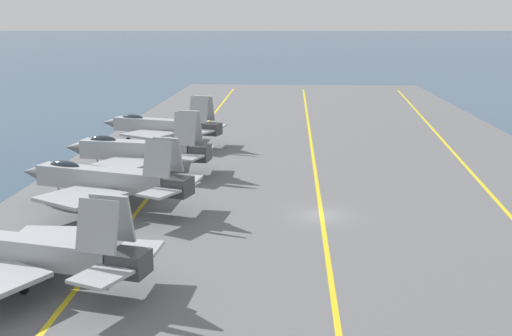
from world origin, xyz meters
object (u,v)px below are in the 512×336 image
parked_jet_nearest (21,250)px  parked_jet_fourth (162,126)px  parked_jet_second (106,180)px  parked_jet_third (139,150)px

parked_jet_nearest → parked_jet_fourth: size_ratio=1.03×
parked_jet_nearest → parked_jet_fourth: bearing=0.7°
parked_jet_nearest → parked_jet_second: size_ratio=1.06×
parked_jet_nearest → parked_jet_second: 16.03m
parked_jet_nearest → parked_jet_fourth: parked_jet_fourth is taller
parked_jet_third → parked_jet_fourth: bearing=2.4°
parked_jet_second → parked_jet_third: bearing=1.7°
parked_jet_fourth → parked_jet_nearest: bearing=-179.3°
parked_jet_fourth → parked_jet_third: bearing=-177.6°
parked_jet_nearest → parked_jet_second: bearing=-1.8°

